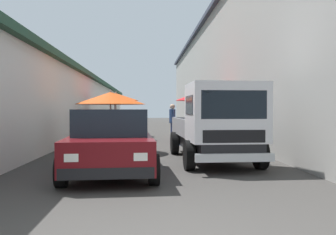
# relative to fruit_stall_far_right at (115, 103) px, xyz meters

# --- Properties ---
(ground) EXTENTS (90.00, 90.00, 0.00)m
(ground) POSITION_rel_fruit_stall_far_right_xyz_m (-2.50, -1.92, -1.78)
(ground) COLOR #3D3A38
(building_left_whitewash) EXTENTS (49.80, 7.50, 3.47)m
(building_left_whitewash) POSITION_rel_fruit_stall_far_right_xyz_m (-0.25, 5.03, -0.04)
(building_left_whitewash) COLOR silver
(building_left_whitewash) RESTS_ON ground
(building_right_concrete) EXTENTS (49.80, 7.50, 7.19)m
(building_right_concrete) POSITION_rel_fruit_stall_far_right_xyz_m (-0.25, -8.88, 1.82)
(building_right_concrete) COLOR gray
(building_right_concrete) RESTS_ON ground
(fruit_stall_far_right) EXTENTS (2.55, 2.55, 2.32)m
(fruit_stall_far_right) POSITION_rel_fruit_stall_far_right_xyz_m (0.00, 0.00, 0.00)
(fruit_stall_far_right) COLOR #9E9EA3
(fruit_stall_far_right) RESTS_ON ground
(fruit_stall_far_left) EXTENTS (2.13, 2.13, 2.33)m
(fruit_stall_far_left) POSITION_rel_fruit_stall_far_right_xyz_m (-3.53, -4.01, -0.06)
(fruit_stall_far_left) COLOR #9E9EA3
(fruit_stall_far_left) RESTS_ON ground
(fruit_stall_mid_lane) EXTENTS (2.36, 2.36, 2.11)m
(fruit_stall_mid_lane) POSITION_rel_fruit_stall_far_right_xyz_m (-7.29, -0.51, -0.18)
(fruit_stall_mid_lane) COLOR #9E9EA3
(fruit_stall_mid_lane) RESTS_ON ground
(fruit_stall_near_right) EXTENTS (2.16, 2.16, 2.30)m
(fruit_stall_near_right) POSITION_rel_fruit_stall_far_right_xyz_m (-2.37, -0.28, -0.03)
(fruit_stall_near_right) COLOR #9E9EA3
(fruit_stall_near_right) RESTS_ON ground
(hatchback_car) EXTENTS (3.99, 2.09, 1.45)m
(hatchback_car) POSITION_rel_fruit_stall_far_right_xyz_m (-11.22, -0.89, -1.04)
(hatchback_car) COLOR #600F14
(hatchback_car) RESTS_ON ground
(delivery_truck) EXTENTS (4.98, 2.10, 2.08)m
(delivery_truck) POSITION_rel_fruit_stall_far_right_xyz_m (-10.19, -3.55, -0.74)
(delivery_truck) COLOR black
(delivery_truck) RESTS_ON ground
(vendor_by_crates) EXTENTS (0.65, 0.31, 1.70)m
(vendor_by_crates) POSITION_rel_fruit_stall_far_right_xyz_m (-3.10, -2.87, -0.79)
(vendor_by_crates) COLOR navy
(vendor_by_crates) RESTS_ON ground
(plastic_stool) EXTENTS (0.30, 0.30, 0.43)m
(plastic_stool) POSITION_rel_fruit_stall_far_right_xyz_m (-4.92, -3.02, -1.45)
(plastic_stool) COLOR #194CB2
(plastic_stool) RESTS_ON ground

